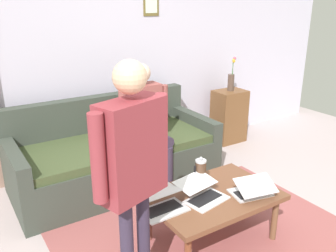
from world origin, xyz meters
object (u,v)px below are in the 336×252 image
object	(u,v)px
couch	(114,156)
coffee_table	(213,199)
side_shelf	(229,116)
flower_vase	(231,80)
person_standing	(133,161)
person_seated	(146,119)
laptop_left	(203,193)
laptop_right	(161,204)
laptop_center	(252,190)
french_press	(200,172)

from	to	relation	value
couch	coffee_table	world-z (taller)	couch
side_shelf	flower_vase	distance (m)	0.50
couch	person_standing	distance (m)	1.85
coffee_table	person_seated	bearing A→B (deg)	-91.33
person_standing	person_seated	bearing A→B (deg)	-121.67
laptop_left	laptop_right	distance (m)	0.35
laptop_center	french_press	bearing A→B (deg)	-55.79
person_standing	person_seated	size ratio (longest dim) A/B	1.24
french_press	side_shelf	distance (m)	2.13
coffee_table	laptop_right	world-z (taller)	laptop_right
person_standing	coffee_table	bearing A→B (deg)	-162.29
laptop_right	person_seated	bearing A→B (deg)	-114.08
french_press	side_shelf	size ratio (longest dim) A/B	0.35
laptop_center	person_standing	world-z (taller)	person_standing
couch	laptop_left	world-z (taller)	couch
coffee_table	person_standing	distance (m)	1.08
side_shelf	flower_vase	xyz separation A→B (m)	(-0.00, 0.00, 0.50)
side_shelf	person_seated	world-z (taller)	person_seated
french_press	person_seated	bearing A→B (deg)	-91.10
flower_vase	laptop_center	bearing A→B (deg)	52.88
coffee_table	laptop_right	xyz separation A→B (m)	(0.46, -0.03, 0.09)
laptop_right	person_standing	size ratio (longest dim) A/B	0.22
couch	person_seated	world-z (taller)	person_seated
couch	person_standing	bearing A→B (deg)	70.14
laptop_right	person_seated	xyz separation A→B (m)	(-0.48, -1.08, 0.26)
laptop_center	person_seated	size ratio (longest dim) A/B	0.28
laptop_right	french_press	distance (m)	0.49
laptop_center	side_shelf	distance (m)	2.22
person_seated	person_standing	bearing A→B (deg)	58.33
flower_vase	side_shelf	bearing A→B (deg)	-42.61
laptop_center	person_standing	size ratio (longest dim) A/B	0.22
coffee_table	person_standing	xyz separation A→B (m)	(0.82, 0.26, 0.64)
french_press	person_standing	world-z (taller)	person_standing
couch	french_press	world-z (taller)	couch
couch	laptop_center	bearing A→B (deg)	107.96
coffee_table	french_press	distance (m)	0.24
laptop_center	flower_vase	size ratio (longest dim) A/B	0.79
coffee_table	flower_vase	world-z (taller)	flower_vase
laptop_right	person_standing	distance (m)	0.73
laptop_center	flower_vase	xyz separation A→B (m)	(-1.34, -1.77, 0.39)
couch	person_standing	size ratio (longest dim) A/B	1.32
couch	person_seated	xyz separation A→B (m)	(-0.27, 0.23, 0.43)
couch	flower_vase	xyz separation A→B (m)	(-1.83, -0.25, 0.55)
couch	flower_vase	size ratio (longest dim) A/B	4.66
person_standing	couch	bearing A→B (deg)	-109.86
laptop_center	flower_vase	distance (m)	2.25
laptop_left	french_press	distance (m)	0.23
couch	laptop_right	xyz separation A→B (m)	(0.21, 1.31, 0.16)
laptop_center	laptop_right	distance (m)	0.73
side_shelf	person_seated	distance (m)	1.67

